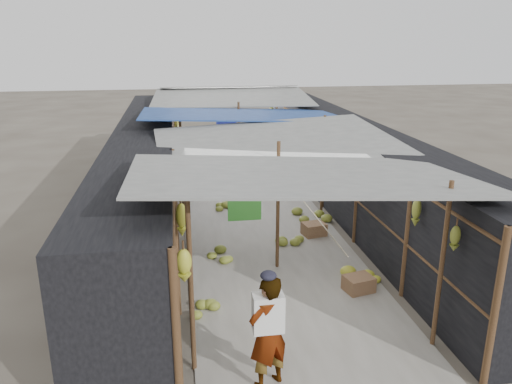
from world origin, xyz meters
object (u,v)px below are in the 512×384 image
shopper_blue (239,167)px  crate_near (314,229)px  vendor_seated (291,168)px  black_basin (284,173)px  vendor_elderly (268,332)px

shopper_blue → crate_near: bearing=-99.1°
crate_near → shopper_blue: 3.65m
shopper_blue → vendor_seated: (1.85, 1.35, -0.47)m
black_basin → vendor_seated: bearing=-84.3°
vendor_elderly → shopper_blue: 8.36m
crate_near → shopper_blue: (-1.34, 3.32, 0.73)m
black_basin → vendor_seated: size_ratio=0.68×
crate_near → shopper_blue: shopper_blue is taller
crate_near → vendor_seated: bearing=73.0°
black_basin → crate_near: bearing=-94.6°
crate_near → black_basin: 5.41m
vendor_elderly → black_basin: bearing=-130.0°
shopper_blue → black_basin: bearing=18.3°
crate_near → vendor_elderly: 5.45m
black_basin → vendor_seated: vendor_seated is taller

